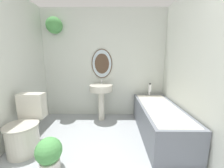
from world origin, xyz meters
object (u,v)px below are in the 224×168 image
at_px(shampoo_bottle, 150,88).
at_px(toilet, 26,129).
at_px(pedestal_sink, 101,93).
at_px(bathtub, 159,120).
at_px(potted_plant, 49,153).

bearing_deg(shampoo_bottle, toilet, -150.78).
relative_size(toilet, shampoo_bottle, 4.21).
relative_size(pedestal_sink, bathtub, 0.54).
bearing_deg(potted_plant, bathtub, 27.18).
bearing_deg(toilet, shampoo_bottle, 29.22).
xyz_separation_m(pedestal_sink, potted_plant, (-0.51, -1.40, -0.39)).
relative_size(pedestal_sink, potted_plant, 2.13).
height_order(toilet, potted_plant, toilet).
xyz_separation_m(pedestal_sink, bathtub, (1.07, -0.59, -0.34)).
bearing_deg(toilet, potted_plant, -36.27).
bearing_deg(bathtub, potted_plant, -152.82).
xyz_separation_m(bathtub, potted_plant, (-1.58, -0.81, -0.05)).
distance_m(shampoo_bottle, potted_plant, 2.27).
bearing_deg(pedestal_sink, bathtub, -28.76).
xyz_separation_m(shampoo_bottle, potted_plant, (-1.59, -1.55, -0.46)).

